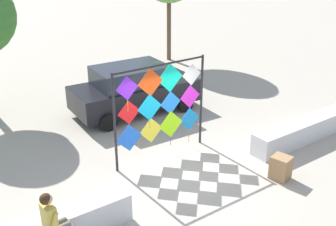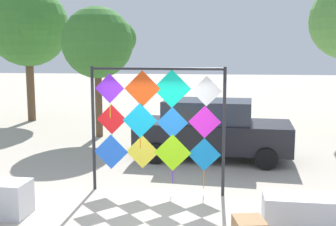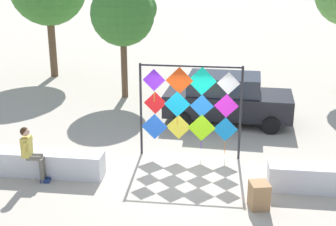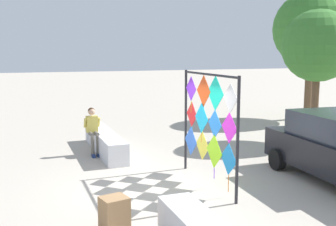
{
  "view_description": "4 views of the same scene",
  "coord_description": "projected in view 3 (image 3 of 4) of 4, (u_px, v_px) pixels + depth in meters",
  "views": [
    {
      "loc": [
        -5.83,
        -7.22,
        5.85
      ],
      "look_at": [
        -0.1,
        0.9,
        1.55
      ],
      "focal_mm": 43.71,
      "sensor_mm": 36.0,
      "label": 1
    },
    {
      "loc": [
        1.54,
        -7.19,
        3.0
      ],
      "look_at": [
        0.33,
        0.9,
        1.86
      ],
      "focal_mm": 43.49,
      "sensor_mm": 36.0,
      "label": 2
    },
    {
      "loc": [
        0.99,
        -11.25,
        5.55
      ],
      "look_at": [
        -0.54,
        0.69,
        1.56
      ],
      "focal_mm": 49.41,
      "sensor_mm": 36.0,
      "label": 3
    },
    {
      "loc": [
        9.0,
        -2.96,
        3.28
      ],
      "look_at": [
        -0.32,
        0.46,
        1.79
      ],
      "focal_mm": 44.06,
      "sensor_mm": 36.0,
      "label": 4
    }
  ],
  "objects": [
    {
      "name": "plaza_ledge_left",
      "position": [
        30.0,
        162.0,
        12.54
      ],
      "size": [
        4.05,
        0.62,
        0.66
      ],
      "primitive_type": "cube",
      "color": "silver",
      "rests_on": "ground"
    },
    {
      "name": "kite_display_rack",
      "position": [
        190.0,
        103.0,
        13.26
      ],
      "size": [
        2.96,
        0.08,
        2.78
      ],
      "color": "#232328",
      "rests_on": "ground"
    },
    {
      "name": "ground",
      "position": [
        185.0,
        177.0,
        12.46
      ],
      "size": [
        120.0,
        120.0,
        0.0
      ],
      "primitive_type": "plane",
      "color": "#ADA393"
    },
    {
      "name": "cardboard_box_large",
      "position": [
        259.0,
        195.0,
        10.82
      ],
      "size": [
        0.52,
        0.56,
        0.64
      ],
      "primitive_type": "cube",
      "rotation": [
        0.0,
        0.0,
        0.23
      ],
      "color": "#9E754C",
      "rests_on": "ground"
    },
    {
      "name": "seated_vendor",
      "position": [
        31.0,
        150.0,
        11.94
      ],
      "size": [
        0.69,
        0.53,
        1.51
      ],
      "color": "#666056",
      "rests_on": "ground"
    },
    {
      "name": "parked_car",
      "position": [
        227.0,
        98.0,
        16.43
      ],
      "size": [
        4.55,
        2.34,
        1.73
      ],
      "color": "black",
      "rests_on": "ground"
    },
    {
      "name": "tree_far_right",
      "position": [
        124.0,
        13.0,
        18.69
      ],
      "size": [
        2.62,
        2.61,
        4.79
      ],
      "color": "brown",
      "rests_on": "ground"
    }
  ]
}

